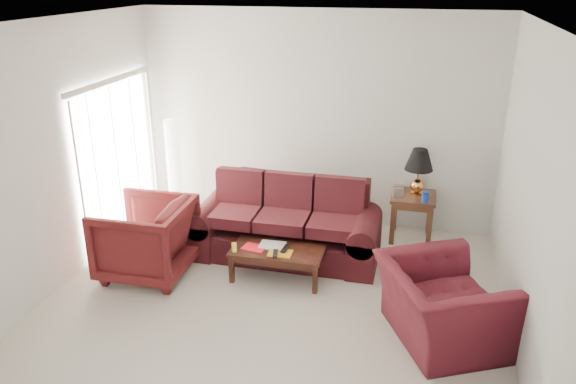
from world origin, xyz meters
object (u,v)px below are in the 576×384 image
object	(u,v)px
coffee_table	(278,264)
armchair_left	(146,239)
floor_lamp	(174,169)
end_table	(412,217)
armchair_right	(441,305)
sofa	(285,221)

from	to	relation	value
coffee_table	armchair_left	bearing A→B (deg)	-168.26
floor_lamp	end_table	bearing A→B (deg)	1.40
armchair_right	coffee_table	size ratio (longest dim) A/B	1.10
end_table	sofa	bearing A→B (deg)	-150.33
end_table	armchair_right	size ratio (longest dim) A/B	0.53
coffee_table	armchair_right	bearing A→B (deg)	-20.08
armchair_right	coffee_table	distance (m)	2.03
floor_lamp	coffee_table	xyz separation A→B (m)	(1.92, -1.40, -0.56)
sofa	armchair_right	distance (m)	2.36
floor_lamp	coffee_table	size ratio (longest dim) A/B	1.38
sofa	armchair_right	xyz separation A→B (m)	(1.93, -1.36, -0.10)
armchair_left	coffee_table	world-z (taller)	armchair_left
armchair_right	coffee_table	bearing A→B (deg)	41.23
floor_lamp	coffee_table	world-z (taller)	floor_lamp
armchair_left	sofa	bearing A→B (deg)	118.93
armchair_left	coffee_table	distance (m)	1.60
end_table	coffee_table	size ratio (longest dim) A/B	0.58
end_table	armchair_right	world-z (taller)	armchair_right
sofa	coffee_table	world-z (taller)	sofa
sofa	end_table	distance (m)	1.80
floor_lamp	coffee_table	bearing A→B (deg)	-36.03
end_table	armchair_right	bearing A→B (deg)	-80.79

